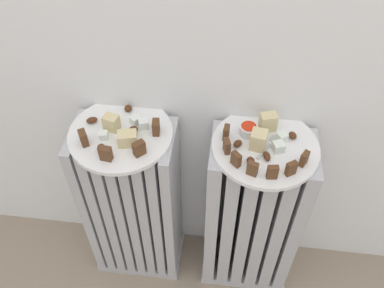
{
  "coord_description": "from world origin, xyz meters",
  "views": [
    {
      "loc": [
        0.09,
        -0.43,
        1.4
      ],
      "look_at": [
        0.0,
        0.28,
        0.62
      ],
      "focal_mm": 39.05,
      "sensor_mm": 36.0,
      "label": 1
    }
  ],
  "objects": [
    {
      "name": "radiator_left",
      "position": [
        -0.18,
        0.28,
        0.31
      ],
      "size": [
        0.28,
        0.17,
        0.63
      ],
      "color": "#B2B2B7",
      "rests_on": "ground_plane"
    },
    {
      "name": "radiator_right",
      "position": [
        0.18,
        0.28,
        0.31
      ],
      "size": [
        0.28,
        0.17,
        0.63
      ],
      "color": "#B2B2B7",
      "rests_on": "ground_plane"
    },
    {
      "name": "plate_left",
      "position": [
        -0.18,
        0.28,
        0.63
      ],
      "size": [
        0.27,
        0.27,
        0.01
      ],
      "primitive_type": "cylinder",
      "color": "white",
      "rests_on": "radiator_left"
    },
    {
      "name": "plate_right",
      "position": [
        0.18,
        0.28,
        0.63
      ],
      "size": [
        0.27,
        0.27,
        0.01
      ],
      "primitive_type": "cylinder",
      "color": "white",
      "rests_on": "radiator_right"
    },
    {
      "name": "dark_cake_slice_left_0",
      "position": [
        -0.26,
        0.23,
        0.66
      ],
      "size": [
        0.03,
        0.03,
        0.04
      ],
      "primitive_type": "cube",
      "rotation": [
        0.0,
        0.0,
        -1.02
      ],
      "color": "#56351E",
      "rests_on": "plate_left"
    },
    {
      "name": "dark_cake_slice_left_1",
      "position": [
        -0.19,
        0.19,
        0.66
      ],
      "size": [
        0.03,
        0.02,
        0.04
      ],
      "primitive_type": "cube",
      "rotation": [
        0.0,
        0.0,
        -0.12
      ],
      "color": "#56351E",
      "rests_on": "plate_left"
    },
    {
      "name": "dark_cake_slice_left_2",
      "position": [
        -0.12,
        0.21,
        0.66
      ],
      "size": [
        0.03,
        0.03,
        0.04
      ],
      "primitive_type": "cube",
      "rotation": [
        0.0,
        0.0,
        0.78
      ],
      "color": "#56351E",
      "rests_on": "plate_left"
    },
    {
      "name": "dark_cake_slice_left_3",
      "position": [
        -0.09,
        0.29,
        0.66
      ],
      "size": [
        0.02,
        0.03,
        0.04
      ],
      "primitive_type": "cube",
      "rotation": [
        0.0,
        0.0,
        1.67
      ],
      "color": "#56351E",
      "rests_on": "plate_left"
    },
    {
      "name": "marble_cake_slice_left_0",
      "position": [
        -0.15,
        0.24,
        0.66
      ],
      "size": [
        0.05,
        0.04,
        0.04
      ],
      "primitive_type": "cube",
      "rotation": [
        0.0,
        0.0,
        0.2
      ],
      "color": "beige",
      "rests_on": "plate_left"
    },
    {
      "name": "marble_cake_slice_left_1",
      "position": [
        -0.21,
        0.29,
        0.66
      ],
      "size": [
        0.04,
        0.04,
        0.04
      ],
      "primitive_type": "cube",
      "rotation": [
        0.0,
        0.0,
        -0.25
      ],
      "color": "beige",
      "rests_on": "plate_left"
    },
    {
      "name": "turkish_delight_left_0",
      "position": [
        -0.22,
        0.25,
        0.65
      ],
      "size": [
        0.02,
        0.02,
        0.02
      ],
      "primitive_type": "cube",
      "rotation": [
        0.0,
        0.0,
        0.08
      ],
      "color": "white",
      "rests_on": "plate_left"
    },
    {
      "name": "turkish_delight_left_1",
      "position": [
        -0.13,
        0.31,
        0.65
      ],
      "size": [
        0.03,
        0.03,
        0.02
      ],
      "primitive_type": "cube",
      "rotation": [
        0.0,
        0.0,
        0.31
      ],
      "color": "white",
      "rests_on": "plate_left"
    },
    {
      "name": "turkish_delight_left_2",
      "position": [
        -0.15,
        0.32,
        0.65
      ],
      "size": [
        0.03,
        0.03,
        0.02
      ],
      "primitive_type": "cube",
      "rotation": [
        0.0,
        0.0,
        0.93
      ],
      "color": "white",
      "rests_on": "plate_left"
    },
    {
      "name": "medjool_date_left_0",
      "position": [
        -0.15,
        0.29,
        0.65
      ],
      "size": [
        0.03,
        0.03,
        0.02
      ],
      "primitive_type": "ellipsoid",
      "rotation": [
        0.0,
        0.0,
        0.48
      ],
      "color": "#4C2814",
      "rests_on": "plate_left"
    },
    {
      "name": "medjool_date_left_1",
      "position": [
        -0.26,
        0.31,
        0.65
      ],
      "size": [
        0.03,
        0.03,
        0.02
      ],
      "primitive_type": "ellipsoid",
      "rotation": [
        0.0,
        0.0,
        0.46
      ],
      "color": "#4C2814",
      "rests_on": "plate_left"
    },
    {
      "name": "medjool_date_left_2",
      "position": [
        -0.21,
        0.21,
        0.65
      ],
      "size": [
        0.02,
        0.02,
        0.02
      ],
      "primitive_type": "ellipsoid",
      "rotation": [
        0.0,
        0.0,
        1.55
      ],
      "color": "#4C2814",
      "rests_on": "plate_left"
    },
    {
      "name": "medjool_date_left_3",
      "position": [
        -0.18,
        0.36,
        0.65
      ],
      "size": [
        0.02,
        0.02,
        0.02
      ],
      "primitive_type": "ellipsoid",
      "rotation": [
        0.0,
        0.0,
        1.62
      ],
      "color": "#4C2814",
      "rests_on": "plate_left"
    },
    {
      "name": "dark_cake_slice_right_0",
      "position": [
        0.08,
        0.29,
        0.66
      ],
      "size": [
        0.02,
        0.03,
        0.04
      ],
      "primitive_type": "cube",
      "rotation": [
        0.0,
        0.0,
        -1.7
      ],
      "color": "#56351E",
      "rests_on": "plate_right"
    },
    {
      "name": "dark_cake_slice_right_1",
      "position": [
        0.09,
        0.25,
        0.66
      ],
      "size": [
        0.02,
        0.03,
        0.04
      ],
      "primitive_type": "cube",
      "rotation": [
        0.0,
        0.0,
        -1.24
      ],
      "color": "#56351E",
      "rests_on": "plate_right"
    },
    {
      "name": "dark_cake_slice_right_2",
      "position": [
        0.11,
        0.21,
        0.66
      ],
      "size": [
        0.03,
        0.03,
        0.04
      ],
      "primitive_type": "cube",
      "rotation": [
        0.0,
        0.0,
        -0.79
      ],
      "color": "#56351E",
      "rests_on": "plate_right"
    },
    {
      "name": "dark_cake_slice_right_3",
      "position": [
        0.15,
        0.19,
        0.66
      ],
      "size": [
        0.03,
        0.02,
        0.04
      ],
      "primitive_type": "cube",
      "rotation": [
        0.0,
        0.0,
        -0.33
      ],
      "color": "#56351E",
      "rests_on": "plate_right"
    },
    {
      "name": "dark_cake_slice_right_4",
      "position": [
        0.2,
        0.18,
        0.66
      ],
      "size": [
        0.03,
        0.02,
        0.04
      ],
      "primitive_type": "cube",
      "rotation": [
        0.0,
        0.0,
        0.13
      ],
      "color": "#56351E",
      "rests_on": "plate_right"
    },
    {
      "name": "dark_cake_slice_right_5",
      "position": [
        0.24,
        0.2,
        0.66
      ],
      "size": [
        0.03,
        0.02,
        0.04
      ],
      "primitive_type": "cube",
      "rotation": [
        0.0,
        0.0,
        0.59
      ],
      "color": "#56351E",
      "rests_on": "plate_right"
    },
    {
      "name": "dark_cake_slice_right_6",
      "position": [
        0.27,
        0.23,
        0.66
      ],
      "size": [
        0.02,
        0.03,
        0.04
      ],
      "primitive_type": "cube",
      "rotation": [
        0.0,
        0.0,
        1.05
      ],
      "color": "#56351E",
      "rests_on": "plate_right"
    },
    {
      "name": "marble_cake_slice_right_0",
      "position": [
        0.19,
        0.34,
        0.66
      ],
      "size": [
        0.05,
        0.04,
        0.05
      ],
      "primitive_type": "cube",
      "rotation": [
        0.0,
        0.0,
        0.29
      ],
      "color": "beige",
      "rests_on": "plate_right"
    },
    {
      "name": "marble_cake_slice_right_1",
      "position": [
        0.16,
        0.27,
        0.66
      ],
      "size": [
        0.04,
        0.04,
        0.05
      ],
      "primitive_type": "cube",
      "rotation": [
        0.0,
        0.0,
        -0.17
      ],
      "color": "beige",
      "rests_on": "plate_right"
    },
    {
      "name": "turkish_delight_right_0",
      "position": [
        0.22,
        0.3,
        0.65
      ],
      "size": [
        0.03,
        0.03,
        0.02
      ],
      "primitive_type": "cube",
      "rotation": [
        0.0,
        0.0,
        0.63
      ],
      "color": "white",
      "rests_on": "plate_right"
    },
    {
      "name": "turkish_delight_right_1",
      "position": [
        0.21,
        0.27,
        0.65
      ],
      "size": [
        0.03,
        0.03,
        0.03
      ],
      "primitive_type": "cube",
      "rotation": [
        0.0,
        0.0,
        0.35
      ],
      "color": "white",
      "rests_on": "plate_right"
    },
    {
      "name": "turkish_delight_right_2",
      "position": [
        0.17,
        0.3,
        0.65
      ],
      "size": [
        0.03,
        0.03,
        0.02
      ],
      "primitive_type": "cube",
      "rotation": [
        0.0,
        0.0,
        1.43
      ],
      "color": "white",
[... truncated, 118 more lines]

